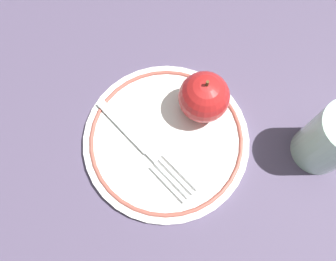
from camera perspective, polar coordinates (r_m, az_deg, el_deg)
The scene contains 5 objects.
ground_plane at distance 0.48m, azimuth -2.17°, elevation -0.59°, with size 2.00×2.00×0.00m, color #4E435D.
plate at distance 0.47m, azimuth 0.00°, elevation -1.09°, with size 0.24×0.24×0.01m.
apple_red_whole at distance 0.45m, azimuth 6.29°, elevation 5.79°, with size 0.07×0.07×0.08m.
fork at distance 0.46m, azimuth -4.83°, elevation -2.37°, with size 0.19×0.06×0.00m.
drinking_glass at distance 0.47m, azimuth 26.69°, elevation -1.38°, with size 0.07×0.07×0.10m, color #B6E5C7.
Camera 1 is at (-0.10, 0.12, 0.45)m, focal length 35.00 mm.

